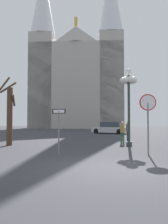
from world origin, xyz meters
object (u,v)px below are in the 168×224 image
object	(u,v)px
parked_car_near_silver	(110,128)
pedestrian_walking	(122,130)
pedestrian_standing	(128,130)
street_lamp	(129,88)
cathedral	(77,76)
one_way_arrow_sign	(59,125)
stop_sign	(148,112)
bare_tree	(9,114)

from	to	relation	value
parked_car_near_silver	pedestrian_walking	xyz separation A→B (m)	(-0.92, -12.01, 0.28)
pedestrian_standing	street_lamp	bearing A→B (deg)	-101.42
cathedral	street_lamp	xyz separation A→B (m)	(3.55, -33.91, -7.89)
one_way_arrow_sign	pedestrian_standing	distance (m)	7.32
cathedral	pedestrian_walking	xyz separation A→B (m)	(3.43, -32.37, -10.73)
stop_sign	pedestrian_standing	world-z (taller)	stop_sign
parked_car_near_silver	pedestrian_standing	size ratio (longest dim) A/B	2.97
one_way_arrow_sign	bare_tree	bearing A→B (deg)	132.72
one_way_arrow_sign	street_lamp	bearing A→B (deg)	37.17
bare_tree	one_way_arrow_sign	bearing A→B (deg)	-47.28
parked_car_near_silver	pedestrian_standing	distance (m)	11.21
one_way_arrow_sign	pedestrian_walking	xyz separation A→B (m)	(4.13, 4.76, -0.48)
pedestrian_walking	one_way_arrow_sign	bearing A→B (deg)	-130.91
parked_car_near_silver	street_lamp	bearing A→B (deg)	-93.37
one_way_arrow_sign	pedestrian_walking	bearing A→B (deg)	49.09
pedestrian_standing	bare_tree	bearing A→B (deg)	-169.64
cathedral	parked_car_near_silver	distance (m)	23.55
pedestrian_standing	pedestrian_walking	bearing A→B (deg)	-126.27
cathedral	bare_tree	bearing A→B (deg)	-97.60
bare_tree	pedestrian_walking	xyz separation A→B (m)	(7.85, 0.73, -1.18)
stop_sign	bare_tree	distance (m)	9.15
parked_car_near_silver	one_way_arrow_sign	bearing A→B (deg)	-106.74
parked_car_near_silver	bare_tree	bearing A→B (deg)	-124.52
stop_sign	cathedral	bearing A→B (deg)	95.59
street_lamp	cathedral	bearing A→B (deg)	95.97
bare_tree	pedestrian_standing	bearing A→B (deg)	10.36
stop_sign	pedestrian_walking	xyz separation A→B (m)	(-0.23, 5.03, -1.13)
bare_tree	pedestrian_walking	bearing A→B (deg)	5.33
pedestrian_standing	stop_sign	bearing A→B (deg)	-93.56
stop_sign	street_lamp	distance (m)	3.89
one_way_arrow_sign	bare_tree	xyz separation A→B (m)	(-3.72, 4.03, 0.70)
one_way_arrow_sign	pedestrian_standing	size ratio (longest dim) A/B	1.38
cathedral	street_lamp	bearing A→B (deg)	-84.03
one_way_arrow_sign	parked_car_near_silver	bearing A→B (deg)	73.26
cathedral	stop_sign	world-z (taller)	cathedral
pedestrian_walking	bare_tree	bearing A→B (deg)	-174.67
cathedral	stop_sign	size ratio (longest dim) A/B	12.06
stop_sign	street_lamp	bearing A→B (deg)	91.84
one_way_arrow_sign	bare_tree	size ratio (longest dim) A/B	0.47
pedestrian_walking	pedestrian_standing	size ratio (longest dim) A/B	0.99
cathedral	pedestrian_standing	xyz separation A→B (m)	(4.02, -31.56, -10.72)
one_way_arrow_sign	parked_car_near_silver	distance (m)	17.53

